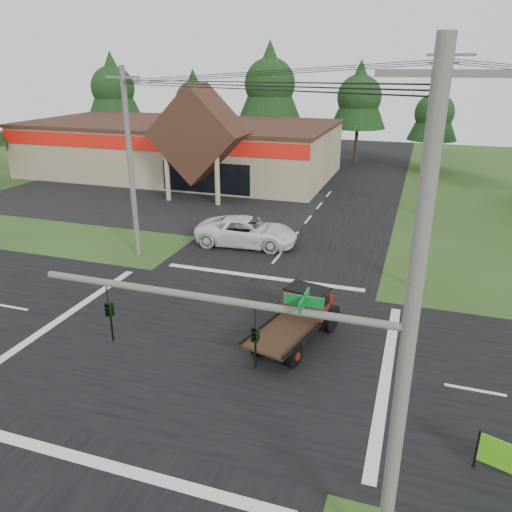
% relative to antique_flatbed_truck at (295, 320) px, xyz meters
% --- Properties ---
extents(ground, '(120.00, 120.00, 0.00)m').
position_rel_antique_flatbed_truck_xyz_m(ground, '(-3.28, -1.09, -1.04)').
color(ground, '#264217').
rests_on(ground, ground).
extents(road_ns, '(12.00, 120.00, 0.02)m').
position_rel_antique_flatbed_truck_xyz_m(road_ns, '(-3.28, -1.09, -1.03)').
color(road_ns, black).
rests_on(road_ns, ground).
extents(road_ew, '(120.00, 12.00, 0.02)m').
position_rel_antique_flatbed_truck_xyz_m(road_ew, '(-3.28, -1.09, -1.03)').
color(road_ew, black).
rests_on(road_ew, ground).
extents(parking_apron, '(28.00, 14.00, 0.02)m').
position_rel_antique_flatbed_truck_xyz_m(parking_apron, '(-17.28, 17.91, -1.03)').
color(parking_apron, black).
rests_on(parking_apron, ground).
extents(cvs_building, '(30.40, 18.20, 9.19)m').
position_rel_antique_flatbed_truck_xyz_m(cvs_building, '(-18.99, 28.48, 1.73)').
color(cvs_building, tan).
rests_on(cvs_building, ground).
extents(traffic_signal_mast, '(8.12, 0.24, 7.00)m').
position_rel_antique_flatbed_truck_xyz_m(traffic_signal_mast, '(2.54, -8.59, 3.38)').
color(traffic_signal_mast, '#595651').
rests_on(traffic_signal_mast, ground).
extents(utility_pole_nr, '(2.00, 0.30, 11.00)m').
position_rel_antique_flatbed_truck_xyz_m(utility_pole_nr, '(4.22, -8.59, 4.59)').
color(utility_pole_nr, '#595651').
rests_on(utility_pole_nr, ground).
extents(utility_pole_nw, '(2.00, 0.30, 10.50)m').
position_rel_antique_flatbed_truck_xyz_m(utility_pole_nw, '(-11.28, 6.91, 4.34)').
color(utility_pole_nw, '#595651').
rests_on(utility_pole_nw, ground).
extents(utility_pole_ne, '(2.00, 0.30, 11.50)m').
position_rel_antique_flatbed_truck_xyz_m(utility_pole_ne, '(4.72, 6.91, 4.85)').
color(utility_pole_ne, '#595651').
rests_on(utility_pole_ne, ground).
extents(utility_pole_n, '(2.00, 0.30, 11.20)m').
position_rel_antique_flatbed_truck_xyz_m(utility_pole_n, '(4.72, 20.91, 4.69)').
color(utility_pole_n, '#595651').
rests_on(utility_pole_n, ground).
extents(tree_row_a, '(6.72, 6.72, 12.12)m').
position_rel_antique_flatbed_truck_xyz_m(tree_row_a, '(-33.28, 38.91, 7.00)').
color(tree_row_a, '#332316').
rests_on(tree_row_a, ground).
extents(tree_row_b, '(5.60, 5.60, 10.10)m').
position_rel_antique_flatbed_truck_xyz_m(tree_row_b, '(-23.28, 40.91, 5.66)').
color(tree_row_b, '#332316').
rests_on(tree_row_b, ground).
extents(tree_row_c, '(7.28, 7.28, 13.13)m').
position_rel_antique_flatbed_truck_xyz_m(tree_row_c, '(-13.28, 39.91, 7.68)').
color(tree_row_c, '#332316').
rests_on(tree_row_c, ground).
extents(tree_row_d, '(6.16, 6.16, 11.11)m').
position_rel_antique_flatbed_truck_xyz_m(tree_row_d, '(-3.28, 40.91, 6.33)').
color(tree_row_d, '#332316').
rests_on(tree_row_d, ground).
extents(tree_row_e, '(5.04, 5.04, 9.09)m').
position_rel_antique_flatbed_truck_xyz_m(tree_row_e, '(4.72, 38.91, 4.99)').
color(tree_row_e, '#332316').
rests_on(tree_row_e, ground).
extents(antique_flatbed_truck, '(3.09, 5.31, 2.09)m').
position_rel_antique_flatbed_truck_xyz_m(antique_flatbed_truck, '(0.00, 0.00, 0.00)').
color(antique_flatbed_truck, '#4F100B').
rests_on(antique_flatbed_truck, ground).
extents(white_pickup, '(6.44, 3.36, 1.73)m').
position_rel_antique_flatbed_truck_xyz_m(white_pickup, '(-5.72, 10.50, -0.18)').
color(white_pickup, white).
rests_on(white_pickup, ground).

